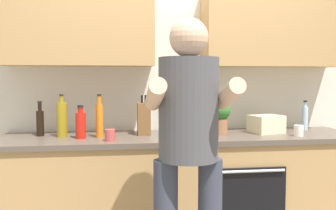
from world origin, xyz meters
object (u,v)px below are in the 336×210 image
bottle_hotsauce (81,124)px  grocery_bag_rice (266,124)px  bottle_wine (175,115)px  bottle_juice (100,119)px  potted_herb (220,115)px  bottle_water (305,117)px  cup_tea (168,128)px  person_standing (188,140)px  bottle_soy (40,122)px  bottle_oil (62,119)px  cup_ceramic (110,135)px  bottle_soda (184,122)px  knife_block (144,119)px  cup_coffee (299,131)px

bottle_hotsauce → grocery_bag_rice: bearing=3.1°
bottle_hotsauce → bottle_wine: bottle_wine is taller
bottle_juice → potted_herb: bottle_juice is taller
bottle_water → cup_tea: bearing=-175.4°
bottle_juice → bottle_water: size_ratio=1.29×
person_standing → bottle_soy: bearing=137.0°
cup_tea → bottle_oil: bearing=-178.7°
cup_ceramic → grocery_bag_rice: grocery_bag_rice is taller
person_standing → bottle_soy: size_ratio=6.16×
bottle_hotsauce → bottle_soda: bottle_soda is taller
knife_block → bottle_oil: bearing=-177.7°
bottle_oil → cup_ceramic: size_ratio=3.89×
bottle_water → potted_herb: 0.83m
bottle_soy → bottle_wine: (1.08, 0.09, 0.03)m
bottle_oil → cup_tea: bottle_oil is taller
bottle_oil → bottle_soy: bearing=158.1°
bottle_oil → bottle_juice: bottle_juice is taller
bottle_hotsauce → grocery_bag_rice: (1.49, 0.08, -0.03)m
bottle_water → cup_coffee: (-0.22, -0.32, -0.07)m
bottle_oil → bottle_water: 2.06m
cup_ceramic → knife_block: knife_block is taller
bottle_soy → bottle_soda: bearing=-12.6°
bottle_water → cup_tea: bottle_water is taller
bottle_oil → bottle_juice: (0.29, -0.06, 0.00)m
cup_coffee → potted_herb: potted_herb is taller
grocery_bag_rice → bottle_wine: bearing=167.0°
bottle_oil → potted_herb: bearing=-2.4°
knife_block → bottle_soy: bearing=176.8°
person_standing → bottle_hotsauce: size_ratio=6.70×
bottle_hotsauce → cup_ceramic: bottle_hotsauce is taller
bottle_juice → knife_block: 0.36m
bottle_juice → bottle_wine: 0.66m
bottle_juice → bottle_soda: bearing=-9.9°
bottle_oil → knife_block: bearing=2.3°
bottle_hotsauce → knife_block: 0.50m
cup_ceramic → grocery_bag_rice: 1.29m
person_standing → bottle_oil: size_ratio=5.12×
knife_block → grocery_bag_rice: bearing=-2.2°
cup_ceramic → grocery_bag_rice: bearing=9.7°
person_standing → bottle_juice: size_ratio=5.09×
bottle_soda → potted_herb: (0.32, 0.12, 0.04)m
bottle_soy → cup_tea: 1.01m
bottle_wine → potted_herb: bottle_wine is taller
bottle_water → bottle_soda: bearing=-165.5°
bottle_wine → knife_block: size_ratio=1.01×
bottle_juice → bottle_water: bearing=5.9°
bottle_soy → cup_ceramic: bottle_soy is taller
cup_tea → cup_ceramic: bearing=-151.5°
potted_herb → grocery_bag_rice: bearing=5.6°
bottle_juice → bottle_soda: bottle_juice is taller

